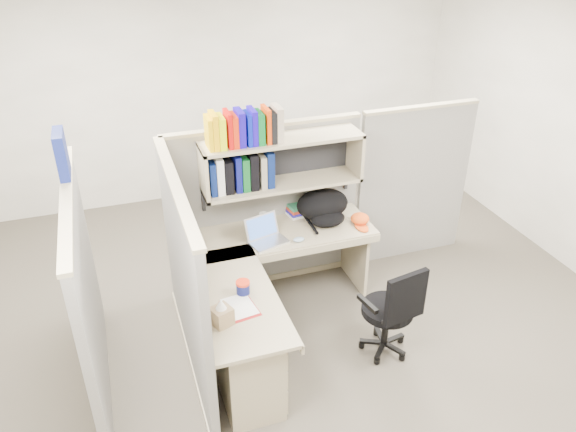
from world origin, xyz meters
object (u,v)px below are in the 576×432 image
object	(u,v)px
desk	(260,328)
laptop	(268,231)
backpack	(325,207)
task_chair	(389,323)
snack_canister	(243,287)

from	to	relation	value
desk	laptop	distance (m)	0.87
backpack	task_chair	distance (m)	1.19
backpack	task_chair	world-z (taller)	backpack
desk	laptop	size ratio (longest dim) A/B	5.58
laptop	backpack	bearing A→B (deg)	1.86
desk	snack_canister	bearing A→B (deg)	135.41
laptop	task_chair	size ratio (longest dim) A/B	0.35
backpack	snack_canister	world-z (taller)	backpack
laptop	snack_canister	size ratio (longest dim) A/B	2.94
desk	snack_canister	xyz separation A→B (m)	(-0.10, 0.09, 0.35)
desk	backpack	size ratio (longest dim) A/B	3.59
task_chair	snack_canister	bearing A→B (deg)	168.48
laptop	task_chair	bearing A→B (deg)	-64.18
laptop	backpack	size ratio (longest dim) A/B	0.64
desk	backpack	xyz separation A→B (m)	(0.89, 0.91, 0.43)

